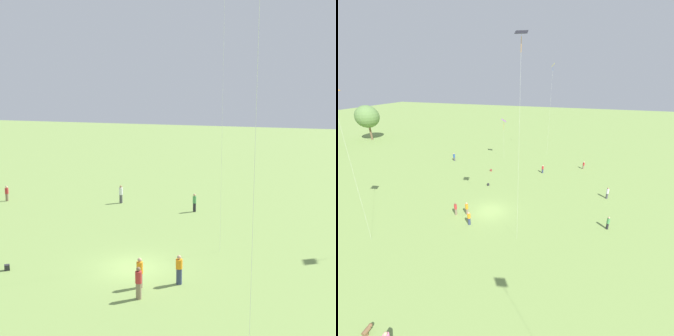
{
  "view_description": "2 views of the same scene",
  "coord_description": "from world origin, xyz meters",
  "views": [
    {
      "loc": [
        -12.15,
        25.4,
        10.97
      ],
      "look_at": [
        -1.21,
        -2.9,
        5.98
      ],
      "focal_mm": 50.0,
      "sensor_mm": 36.0,
      "label": 1
    },
    {
      "loc": [
        -24.02,
        -9.96,
        16.67
      ],
      "look_at": [
        5.67,
        -0.33,
        4.15
      ],
      "focal_mm": 24.0,
      "sensor_mm": 36.0,
      "label": 2
    }
  ],
  "objects": [
    {
      "name": "kite_4",
      "position": [
        20.7,
        5.04,
        8.23
      ],
      "size": [
        1.34,
        1.26,
        8.77
      ],
      "rotation": [
        0.0,
        0.0,
        5.89
      ],
      "color": "purple",
      "rests_on": "ground_plane"
    },
    {
      "name": "person_5",
      "position": [
        8.54,
        -15.16,
        0.9
      ],
      "size": [
        0.45,
        0.45,
        1.79
      ],
      "rotation": [
        0.0,
        0.0,
        4.38
      ],
      "color": "#4C4C51",
      "rests_on": "ground_plane"
    },
    {
      "name": "person_6",
      "position": [
        0.68,
        -14.57,
        0.86
      ],
      "size": [
        0.44,
        0.44,
        1.69
      ],
      "rotation": [
        0.0,
        0.0,
        2.62
      ],
      "color": "#232328",
      "rests_on": "ground_plane"
    },
    {
      "name": "ground_plane",
      "position": [
        0.0,
        0.0,
        0.0
      ],
      "size": [
        240.0,
        240.0,
        0.0
      ],
      "primitive_type": "plane",
      "color": "#7A994C"
    },
    {
      "name": "tree_3",
      "position": [
        24.67,
        46.87,
        6.63
      ],
      "size": [
        6.22,
        6.22,
        9.76
      ],
      "color": "brown",
      "rests_on": "ground_plane"
    },
    {
      "name": "person_4",
      "position": [
        16.12,
        14.83,
        0.86
      ],
      "size": [
        0.58,
        0.58,
        1.74
      ],
      "rotation": [
        0.0,
        0.0,
        0.55
      ],
      "color": "#4C4C51",
      "rests_on": "ground_plane"
    },
    {
      "name": "person_3",
      "position": [
        -3.55,
        1.39,
        0.86
      ],
      "size": [
        0.41,
        0.41,
        1.73
      ],
      "rotation": [
        0.0,
        0.0,
        0.06
      ],
      "color": "#333D5B",
      "rests_on": "ground_plane"
    },
    {
      "name": "person_2",
      "position": [
        15.25,
        -4.48,
        0.78
      ],
      "size": [
        0.5,
        0.5,
        1.58
      ],
      "rotation": [
        0.0,
        0.0,
        4.22
      ],
      "color": "#333D5B",
      "rests_on": "ground_plane"
    },
    {
      "name": "person_7",
      "position": [
        -2.2,
        4.0,
        0.9
      ],
      "size": [
        0.5,
        0.5,
        1.78
      ],
      "rotation": [
        0.0,
        0.0,
        2.3
      ],
      "color": "#847056",
      "rests_on": "ground_plane"
    },
    {
      "name": "person_9",
      "position": [
        -1.66,
        2.67,
        0.88
      ],
      "size": [
        0.45,
        0.45,
        1.76
      ],
      "rotation": [
        0.0,
        0.0,
        0.27
      ],
      "color": "#847056",
      "rests_on": "ground_plane"
    },
    {
      "name": "kite_1",
      "position": [
        -4.32,
        -4.85,
        19.0
      ],
      "size": [
        1.08,
        1.14,
        20.24
      ],
      "rotation": [
        0.0,
        0.0,
        4.07
      ],
      "color": "black",
      "rests_on": "ground_plane"
    },
    {
      "name": "picnic_bag_1",
      "position": [
        7.12,
        3.26,
        0.18
      ],
      "size": [
        0.43,
        0.43,
        0.35
      ],
      "rotation": [
        0.0,
        0.0,
        0.76
      ],
      "color": "#262628",
      "rests_on": "ground_plane"
    },
    {
      "name": "person_8",
      "position": [
        19.7,
        -11.79,
        0.78
      ],
      "size": [
        0.43,
        0.43,
        1.57
      ],
      "rotation": [
        0.0,
        0.0,
        3.42
      ],
      "color": "#847056",
      "rests_on": "ground_plane"
    },
    {
      "name": "picnic_bag_0",
      "position": [
        13.05,
        5.1,
        0.2
      ],
      "size": [
        0.3,
        0.32,
        0.39
      ],
      "rotation": [
        0.0,
        0.0,
        3.05
      ],
      "color": "#933833",
      "rests_on": "ground_plane"
    },
    {
      "name": "kite_0",
      "position": [
        25.26,
        -3.8,
        17.58
      ],
      "size": [
        0.87,
        0.67,
        19.38
      ],
      "rotation": [
        0.0,
        0.0,
        2.6
      ],
      "color": "yellow",
      "rests_on": "ground_plane"
    },
    {
      "name": "dog_0",
      "position": [
        -17.21,
        2.38,
        0.43
      ],
      "size": [
        0.77,
        0.34,
        0.63
      ],
      "rotation": [
        0.0,
        0.0,
        4.74
      ],
      "color": "brown",
      "rests_on": "ground_plane"
    }
  ]
}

